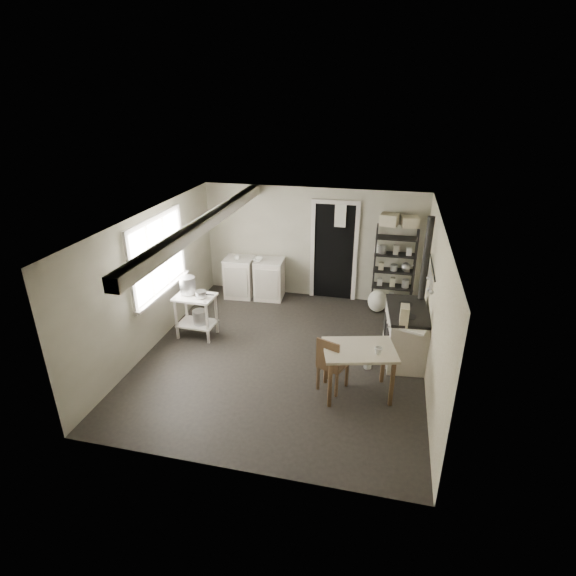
% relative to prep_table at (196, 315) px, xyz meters
% --- Properties ---
extents(floor, '(5.00, 5.00, 0.00)m').
position_rel_prep_table_xyz_m(floor, '(1.66, -0.31, -0.40)').
color(floor, black).
rests_on(floor, ground).
extents(ceiling, '(5.00, 5.00, 0.00)m').
position_rel_prep_table_xyz_m(ceiling, '(1.66, -0.31, 1.90)').
color(ceiling, silver).
rests_on(ceiling, wall_back).
extents(wall_back, '(4.50, 0.02, 2.30)m').
position_rel_prep_table_xyz_m(wall_back, '(1.66, 2.19, 0.75)').
color(wall_back, '#ACA993').
rests_on(wall_back, ground).
extents(wall_front, '(4.50, 0.02, 2.30)m').
position_rel_prep_table_xyz_m(wall_front, '(1.66, -2.81, 0.75)').
color(wall_front, '#ACA993').
rests_on(wall_front, ground).
extents(wall_left, '(0.02, 5.00, 2.30)m').
position_rel_prep_table_xyz_m(wall_left, '(-0.59, -0.31, 0.75)').
color(wall_left, '#ACA993').
rests_on(wall_left, ground).
extents(wall_right, '(0.02, 5.00, 2.30)m').
position_rel_prep_table_xyz_m(wall_right, '(3.91, -0.31, 0.75)').
color(wall_right, '#ACA993').
rests_on(wall_right, ground).
extents(window, '(0.12, 1.76, 1.28)m').
position_rel_prep_table_xyz_m(window, '(-0.56, -0.11, 1.10)').
color(window, silver).
rests_on(window, wall_left).
extents(doorway, '(0.96, 0.10, 2.08)m').
position_rel_prep_table_xyz_m(doorway, '(2.11, 2.16, 0.60)').
color(doorway, silver).
rests_on(doorway, ground).
extents(ceiling_beam, '(0.18, 5.00, 0.18)m').
position_rel_prep_table_xyz_m(ceiling_beam, '(0.46, -0.31, 1.80)').
color(ceiling_beam, silver).
rests_on(ceiling_beam, ceiling).
extents(wallpaper_panel, '(0.01, 5.00, 2.30)m').
position_rel_prep_table_xyz_m(wallpaper_panel, '(3.90, -0.31, 0.75)').
color(wallpaper_panel, beige).
rests_on(wallpaper_panel, wall_right).
extents(utensil_rail, '(0.06, 1.20, 0.44)m').
position_rel_prep_table_xyz_m(utensil_rail, '(3.85, 0.29, 1.15)').
color(utensil_rail, silver).
rests_on(utensil_rail, wall_right).
extents(prep_table, '(0.69, 0.51, 0.78)m').
position_rel_prep_table_xyz_m(prep_table, '(0.00, 0.00, 0.00)').
color(prep_table, silver).
rests_on(prep_table, ground).
extents(stockpot, '(0.36, 0.36, 0.29)m').
position_rel_prep_table_xyz_m(stockpot, '(-0.15, 0.07, 0.54)').
color(stockpot, silver).
rests_on(stockpot, prep_table).
extents(saucepan, '(0.25, 0.25, 0.11)m').
position_rel_prep_table_xyz_m(saucepan, '(0.14, -0.04, 0.45)').
color(saucepan, silver).
rests_on(saucepan, prep_table).
extents(bucket, '(0.31, 0.31, 0.26)m').
position_rel_prep_table_xyz_m(bucket, '(0.07, -0.02, -0.02)').
color(bucket, silver).
rests_on(bucket, prep_table).
extents(base_cabinets, '(1.32, 0.63, 0.84)m').
position_rel_prep_table_xyz_m(base_cabinets, '(0.50, 1.83, 0.06)').
color(base_cabinets, beige).
rests_on(base_cabinets, ground).
extents(mixing_bowl, '(0.29, 0.29, 0.07)m').
position_rel_prep_table_xyz_m(mixing_bowl, '(0.61, 1.76, 0.55)').
color(mixing_bowl, white).
rests_on(mixing_bowl, base_cabinets).
extents(counter_cup, '(0.11, 0.11, 0.09)m').
position_rel_prep_table_xyz_m(counter_cup, '(0.18, 1.71, 0.56)').
color(counter_cup, white).
rests_on(counter_cup, base_cabinets).
extents(shelf_rack, '(0.80, 0.32, 1.68)m').
position_rel_prep_table_xyz_m(shelf_rack, '(3.33, 1.98, 0.55)').
color(shelf_rack, black).
rests_on(shelf_rack, ground).
extents(shelf_jar, '(0.11, 0.11, 0.19)m').
position_rel_prep_table_xyz_m(shelf_jar, '(2.97, 2.01, 0.97)').
color(shelf_jar, white).
rests_on(shelf_jar, shelf_rack).
extents(storage_box_a, '(0.36, 0.33, 0.22)m').
position_rel_prep_table_xyz_m(storage_box_a, '(3.15, 2.01, 1.61)').
color(storage_box_a, beige).
rests_on(storage_box_a, shelf_rack).
extents(storage_box_b, '(0.34, 0.33, 0.19)m').
position_rel_prep_table_xyz_m(storage_box_b, '(3.53, 2.00, 1.59)').
color(storage_box_b, beige).
rests_on(storage_box_b, shelf_rack).
extents(stove, '(0.73, 1.17, 0.88)m').
position_rel_prep_table_xyz_m(stove, '(3.58, 0.09, 0.04)').
color(stove, beige).
rests_on(stove, ground).
extents(stovepipe, '(0.13, 0.13, 1.47)m').
position_rel_prep_table_xyz_m(stovepipe, '(3.78, 0.52, 1.19)').
color(stovepipe, black).
rests_on(stovepipe, stove).
extents(side_ledge, '(0.61, 0.45, 0.84)m').
position_rel_prep_table_xyz_m(side_ledge, '(3.58, -0.37, 0.03)').
color(side_ledge, silver).
rests_on(side_ledge, ground).
extents(oats_box, '(0.13, 0.21, 0.31)m').
position_rel_prep_table_xyz_m(oats_box, '(3.50, -0.37, 0.61)').
color(oats_box, beige).
rests_on(oats_box, side_ledge).
extents(work_table, '(1.13, 0.92, 0.75)m').
position_rel_prep_table_xyz_m(work_table, '(2.92, -1.04, -0.02)').
color(work_table, beige).
rests_on(work_table, ground).
extents(table_cup, '(0.13, 0.13, 0.10)m').
position_rel_prep_table_xyz_m(table_cup, '(3.18, -1.12, 0.41)').
color(table_cup, white).
rests_on(table_cup, work_table).
extents(chair, '(0.47, 0.48, 0.87)m').
position_rel_prep_table_xyz_m(chair, '(2.56, -0.99, 0.08)').
color(chair, '#503722').
rests_on(chair, ground).
extents(flour_sack, '(0.43, 0.39, 0.45)m').
position_rel_prep_table_xyz_m(flour_sack, '(3.07, 1.70, -0.16)').
color(flour_sack, silver).
rests_on(flour_sack, ground).
extents(floor_crock, '(0.13, 0.13, 0.15)m').
position_rel_prep_table_xyz_m(floor_crock, '(3.03, -0.35, -0.33)').
color(floor_crock, white).
rests_on(floor_crock, ground).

